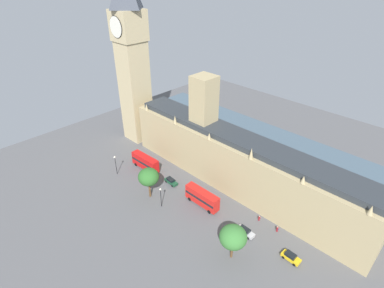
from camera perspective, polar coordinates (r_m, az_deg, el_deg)
name	(u,v)px	position (r m, az deg, el deg)	size (l,w,h in m)	color
ground_plane	(232,188)	(91.15, 7.64, -8.35)	(147.40, 147.40, 0.00)	#565659
river_thames	(282,151)	(111.64, 16.70, -1.35)	(30.09, 132.66, 0.25)	#475B6B
parliament_building	(236,160)	(87.74, 8.28, -2.95)	(11.45, 77.40, 30.76)	tan
clock_tower	(131,54)	(106.72, -11.43, 16.32)	(9.44, 9.44, 60.75)	tan
double_decker_bus_opposite_hall	(145,162)	(98.08, -8.84, -3.37)	(3.01, 10.60, 4.75)	red
car_dark_green_kerbside	(171,181)	(91.90, -4.01, -7.04)	(2.00, 4.66, 1.74)	#19472D
double_decker_bus_near_tower	(202,197)	(83.33, 1.94, -10.08)	(2.73, 10.52, 4.75)	red
car_silver_corner	(245,231)	(78.04, 10.07, -15.98)	(1.92, 4.75, 1.74)	#B7B7BC
car_yellow_cab_under_trees	(291,257)	(75.33, 18.24, -19.68)	(2.06, 4.33, 1.74)	gold
pedestrian_trailing	(277,229)	(80.45, 15.86, -15.27)	(0.52, 0.62, 1.64)	maroon
pedestrian_far_end	(259,218)	(82.13, 12.60, -13.59)	(0.65, 0.62, 1.54)	maroon
plane_tree_midblock	(233,237)	(68.92, 7.79, -17.09)	(6.13, 6.13, 8.99)	brown
plane_tree_by_river_gate	(149,177)	(84.20, -8.24, -6.21)	(5.79, 5.79, 9.41)	brown
street_lamp_leading	(115,162)	(96.50, -14.33, -3.28)	(0.56, 0.56, 6.63)	black
street_lamp_slot_10	(161,194)	(82.11, -5.96, -9.40)	(0.56, 0.56, 6.26)	black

